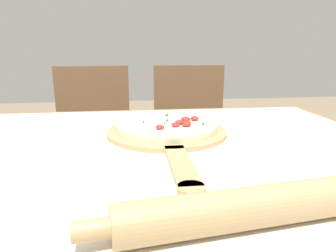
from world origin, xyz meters
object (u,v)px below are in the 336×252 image
Objects in this scene: pizza_peel at (168,134)px; pizza at (167,125)px; chair_right at (190,137)px; chair_left at (94,140)px; rolling_pin at (258,206)px.

pizza reaches higher than pizza_peel.
pizza_peel is 0.62× the size of chair_right.
pizza_peel is 1.97× the size of pizza.
chair_left is at bearing 111.78° from pizza_peel.
chair_left is at bearing 112.55° from pizza.
pizza_peel is at bearing -91.36° from pizza.
chair_right is at bearing 83.28° from rolling_pin.
chair_right is at bearing 74.30° from pizza_peel.
chair_right reaches higher than pizza_peel.
rolling_pin reaches higher than pizza.
pizza_peel is 0.44m from rolling_pin.
pizza_peel is 0.83m from chair_left.
pizza_peel is 0.03m from pizza.
pizza is 0.47m from rolling_pin.
chair_left is at bearing -176.94° from chair_right.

